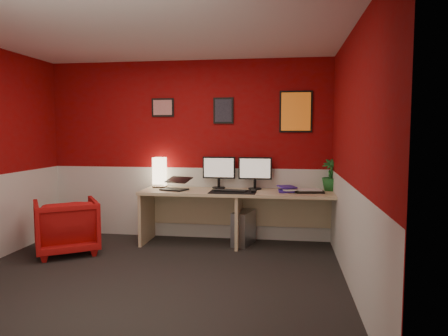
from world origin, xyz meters
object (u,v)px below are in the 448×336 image
monitor_left (219,167)px  zen_tray (309,191)px  shoji_lamp (160,173)px  armchair (66,226)px  laptop (174,182)px  monitor_right (255,168)px  desk (239,218)px  potted_plant (331,175)px  pc_tower (244,228)px

monitor_left → zen_tray: monitor_left is taller
shoji_lamp → armchair: 1.40m
laptop → monitor_right: monitor_right is taller
shoji_lamp → monitor_right: size_ratio=0.69×
desk → shoji_lamp: (-1.14, 0.20, 0.56)m
laptop → monitor_right: size_ratio=0.57×
potted_plant → pc_tower: potted_plant is taller
potted_plant → desk: bearing=-169.8°
desk → armchair: 2.19m
potted_plant → pc_tower: bearing=-172.5°
monitor_right → zen_tray: bearing=-15.4°
pc_tower → armchair: (-2.15, -0.72, 0.11)m
zen_tray → pc_tower: bearing=175.8°
shoji_lamp → monitor_left: size_ratio=0.69×
shoji_lamp → armchair: bearing=-138.0°
monitor_left → monitor_right: (0.50, -0.04, 0.00)m
laptop → monitor_right: 1.11m
shoji_lamp → desk: bearing=-9.9°
laptop → monitor_left: bearing=44.9°
laptop → monitor_right: bearing=31.2°
monitor_left → armchair: (-1.78, -0.89, -0.68)m
laptop → monitor_right: (1.06, 0.24, 0.18)m
monitor_left → potted_plant: bearing=-0.7°
monitor_right → armchair: monitor_right is taller
potted_plant → shoji_lamp: bearing=-179.6°
laptop → monitor_left: 0.65m
monitor_right → armchair: 2.53m
shoji_lamp → monitor_right: monitor_right is taller
desk → monitor_left: 0.76m
monitor_right → zen_tray: (0.71, -0.20, -0.28)m
desk → shoji_lamp: size_ratio=6.50×
potted_plant → armchair: size_ratio=0.57×
pc_tower → armchair: 2.27m
desk → pc_tower: 0.17m
monitor_left → pc_tower: (0.37, -0.17, -0.80)m
monitor_right → laptop: bearing=-167.0°
laptop → armchair: size_ratio=0.44×
desk → potted_plant: potted_plant is taller
zen_tray → pc_tower: size_ratio=0.78×
potted_plant → pc_tower: size_ratio=0.94×
zen_tray → shoji_lamp: bearing=174.5°
monitor_right → potted_plant: bearing=1.0°
potted_plant → monitor_left: bearing=179.3°
potted_plant → armchair: (-3.29, -0.87, -0.60)m
desk → potted_plant: bearing=10.2°
potted_plant → armchair: 3.45m
desk → laptop: laptop is taller
desk → monitor_left: monitor_left is taller
laptop → armchair: (-1.22, -0.61, -0.50)m
desk → zen_tray: zen_tray is taller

